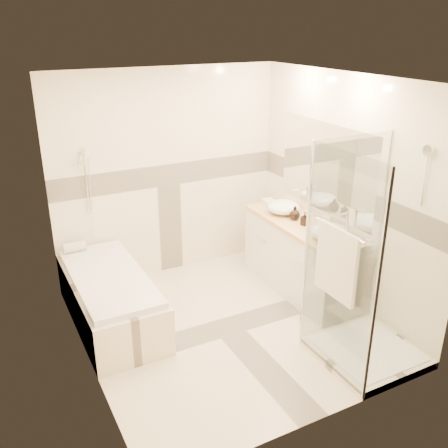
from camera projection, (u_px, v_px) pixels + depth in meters
name	position (u px, v px, depth m)	size (l,w,h in m)	color
room	(231.00, 213.00, 4.76)	(2.82, 3.02, 2.52)	beige
bathtub	(110.00, 296.00, 5.18)	(0.75, 1.70, 0.56)	#F3E2C2
vanity	(300.00, 257.00, 5.77)	(0.58, 1.62, 0.85)	white
shower_enclosure	(356.00, 310.00, 4.57)	(0.96, 0.93, 2.04)	#F3E2C2
vessel_sink_near	(283.00, 207.00, 5.87)	(0.39, 0.39, 0.15)	white
vessel_sink_far	(330.00, 232.00, 5.17)	(0.40, 0.40, 0.16)	white
faucet_near	(299.00, 197.00, 5.93)	(0.11, 0.03, 0.28)	silver
faucet_far	(347.00, 222.00, 5.23)	(0.11, 0.03, 0.27)	silver
amenity_bottle_a	(305.00, 219.00, 5.52)	(0.07, 0.07, 0.15)	black
amenity_bottle_b	(295.00, 213.00, 5.68)	(0.13, 0.13, 0.16)	black
folded_towels	(270.00, 203.00, 6.12)	(0.13, 0.21, 0.07)	white
rolled_towel	(75.00, 247.00, 5.57)	(0.11, 0.11, 0.25)	white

